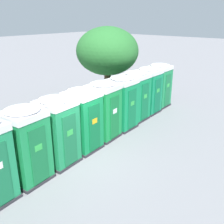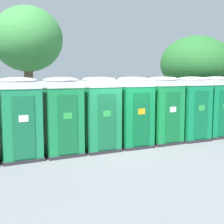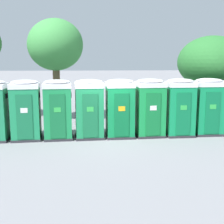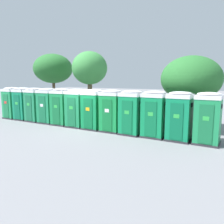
{
  "view_description": "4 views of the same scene",
  "coord_description": "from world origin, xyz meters",
  "px_view_note": "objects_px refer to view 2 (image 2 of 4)",
  "views": [
    {
      "loc": [
        -6.0,
        -6.75,
        5.11
      ],
      "look_at": [
        2.62,
        0.36,
        0.99
      ],
      "focal_mm": 42.0,
      "sensor_mm": 36.0,
      "label": 1
    },
    {
      "loc": [
        -4.39,
        -9.83,
        2.62
      ],
      "look_at": [
        -0.18,
        0.2,
        1.31
      ],
      "focal_mm": 50.0,
      "sensor_mm": 36.0,
      "label": 2
    },
    {
      "loc": [
        -0.38,
        -13.15,
        3.56
      ],
      "look_at": [
        0.32,
        0.23,
        1.1
      ],
      "focal_mm": 50.0,
      "sensor_mm": 36.0,
      "label": 3
    },
    {
      "loc": [
        9.16,
        -10.56,
        3.1
      ],
      "look_at": [
        2.01,
        0.33,
        1.19
      ],
      "focal_mm": 35.0,
      "sensor_mm": 36.0,
      "label": 4
    }
  ],
  "objects_px": {
    "portapotty_4": "(62,116)",
    "portapotty_9": "(215,107)",
    "portapotty_6": "(133,112)",
    "street_tree_0": "(196,64)",
    "portapotty_8": "(191,108)",
    "street_tree_1": "(28,40)",
    "portapotty_5": "(99,114)",
    "portapotty_3": "(19,118)",
    "portapotty_7": "(163,110)"
  },
  "relations": [
    {
      "from": "portapotty_7",
      "to": "portapotty_8",
      "type": "distance_m",
      "value": 1.34
    },
    {
      "from": "portapotty_6",
      "to": "street_tree_0",
      "type": "bearing_deg",
      "value": 31.22
    },
    {
      "from": "street_tree_0",
      "to": "portapotty_9",
      "type": "bearing_deg",
      "value": -111.89
    },
    {
      "from": "portapotty_5",
      "to": "portapotty_8",
      "type": "xyz_separation_m",
      "value": [
        4.01,
        0.2,
        0.0
      ]
    },
    {
      "from": "portapotty_8",
      "to": "street_tree_1",
      "type": "relative_size",
      "value": 0.47
    },
    {
      "from": "portapotty_3",
      "to": "street_tree_1",
      "type": "height_order",
      "value": "street_tree_1"
    },
    {
      "from": "portapotty_4",
      "to": "portapotty_7",
      "type": "relative_size",
      "value": 1.0
    },
    {
      "from": "portapotty_4",
      "to": "portapotty_6",
      "type": "height_order",
      "value": "same"
    },
    {
      "from": "street_tree_0",
      "to": "street_tree_1",
      "type": "xyz_separation_m",
      "value": [
        -8.3,
        0.47,
        0.89
      ]
    },
    {
      "from": "portapotty_3",
      "to": "portapotty_4",
      "type": "height_order",
      "value": "same"
    },
    {
      "from": "portapotty_6",
      "to": "portapotty_8",
      "type": "bearing_deg",
      "value": 2.68
    },
    {
      "from": "portapotty_9",
      "to": "street_tree_1",
      "type": "height_order",
      "value": "street_tree_1"
    },
    {
      "from": "portapotty_4",
      "to": "street_tree_0",
      "type": "bearing_deg",
      "value": 22.69
    },
    {
      "from": "portapotty_7",
      "to": "street_tree_0",
      "type": "xyz_separation_m",
      "value": [
        3.81,
        3.02,
        1.88
      ]
    },
    {
      "from": "portapotty_4",
      "to": "portapotty_7",
      "type": "xyz_separation_m",
      "value": [
        4.01,
        0.25,
        -0.0
      ]
    },
    {
      "from": "street_tree_0",
      "to": "portapotty_8",
      "type": "bearing_deg",
      "value": -129.56
    },
    {
      "from": "portapotty_5",
      "to": "street_tree_0",
      "type": "distance_m",
      "value": 7.47
    },
    {
      "from": "portapotty_3",
      "to": "portapotty_8",
      "type": "bearing_deg",
      "value": 2.97
    },
    {
      "from": "portapotty_6",
      "to": "street_tree_1",
      "type": "distance_m",
      "value": 5.52
    },
    {
      "from": "portapotty_5",
      "to": "portapotty_9",
      "type": "relative_size",
      "value": 1.0
    },
    {
      "from": "portapotty_4",
      "to": "portapotty_6",
      "type": "distance_m",
      "value": 2.68
    },
    {
      "from": "portapotty_4",
      "to": "portapotty_8",
      "type": "relative_size",
      "value": 1.0
    },
    {
      "from": "portapotty_4",
      "to": "portapotty_9",
      "type": "bearing_deg",
      "value": 3.68
    },
    {
      "from": "portapotty_3",
      "to": "street_tree_1",
      "type": "relative_size",
      "value": 0.47
    },
    {
      "from": "portapotty_6",
      "to": "portapotty_7",
      "type": "distance_m",
      "value": 1.34
    },
    {
      "from": "portapotty_9",
      "to": "street_tree_0",
      "type": "distance_m",
      "value": 3.59
    },
    {
      "from": "street_tree_0",
      "to": "portapotty_6",
      "type": "bearing_deg",
      "value": -148.78
    },
    {
      "from": "street_tree_1",
      "to": "portapotty_5",
      "type": "bearing_deg",
      "value": -63.56
    },
    {
      "from": "portapotty_4",
      "to": "portapotty_9",
      "type": "height_order",
      "value": "same"
    },
    {
      "from": "portapotty_4",
      "to": "portapotty_8",
      "type": "height_order",
      "value": "same"
    },
    {
      "from": "portapotty_6",
      "to": "street_tree_0",
      "type": "xyz_separation_m",
      "value": [
        5.15,
        3.12,
        1.88
      ]
    },
    {
      "from": "portapotty_5",
      "to": "street_tree_0",
      "type": "relative_size",
      "value": 0.56
    },
    {
      "from": "portapotty_8",
      "to": "street_tree_1",
      "type": "bearing_deg",
      "value": 149.31
    },
    {
      "from": "portapotty_5",
      "to": "portapotty_8",
      "type": "height_order",
      "value": "same"
    },
    {
      "from": "portapotty_6",
      "to": "portapotty_8",
      "type": "xyz_separation_m",
      "value": [
        2.67,
        0.13,
        -0.0
      ]
    },
    {
      "from": "portapotty_3",
      "to": "portapotty_6",
      "type": "bearing_deg",
      "value": 3.16
    },
    {
      "from": "portapotty_7",
      "to": "portapotty_6",
      "type": "bearing_deg",
      "value": -175.78
    },
    {
      "from": "street_tree_1",
      "to": "portapotty_3",
      "type": "bearing_deg",
      "value": -102.62
    },
    {
      "from": "portapotty_5",
      "to": "portapotty_7",
      "type": "relative_size",
      "value": 1.0
    },
    {
      "from": "portapotty_5",
      "to": "portapotty_9",
      "type": "bearing_deg",
      "value": 3.8
    },
    {
      "from": "portapotty_3",
      "to": "portapotty_6",
      "type": "xyz_separation_m",
      "value": [
        4.01,
        0.22,
        0.0
      ]
    },
    {
      "from": "portapotty_7",
      "to": "street_tree_0",
      "type": "distance_m",
      "value": 5.21
    },
    {
      "from": "portapotty_5",
      "to": "portapotty_7",
      "type": "xyz_separation_m",
      "value": [
        2.67,
        0.17,
        -0.0
      ]
    },
    {
      "from": "portapotty_6",
      "to": "street_tree_1",
      "type": "bearing_deg",
      "value": 131.36
    },
    {
      "from": "portapotty_5",
      "to": "portapotty_9",
      "type": "distance_m",
      "value": 5.35
    },
    {
      "from": "portapotty_5",
      "to": "portapotty_8",
      "type": "relative_size",
      "value": 1.0
    },
    {
      "from": "portapotty_7",
      "to": "street_tree_1",
      "type": "bearing_deg",
      "value": 142.18
    },
    {
      "from": "portapotty_7",
      "to": "portapotty_8",
      "type": "xyz_separation_m",
      "value": [
        1.34,
        0.03,
        0.0
      ]
    },
    {
      "from": "portapotty_6",
      "to": "street_tree_1",
      "type": "relative_size",
      "value": 0.47
    },
    {
      "from": "portapotty_9",
      "to": "portapotty_7",
      "type": "bearing_deg",
      "value": -176.15
    }
  ]
}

